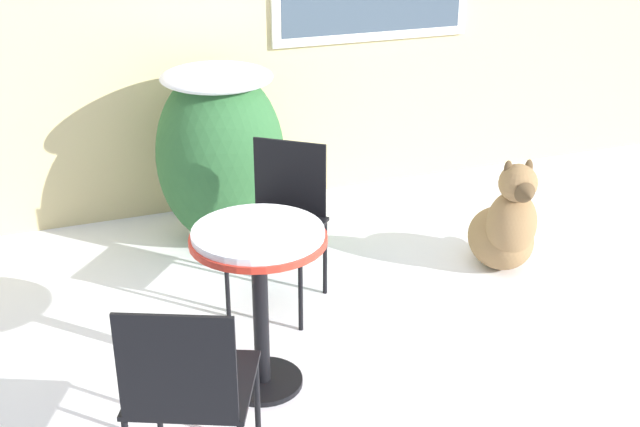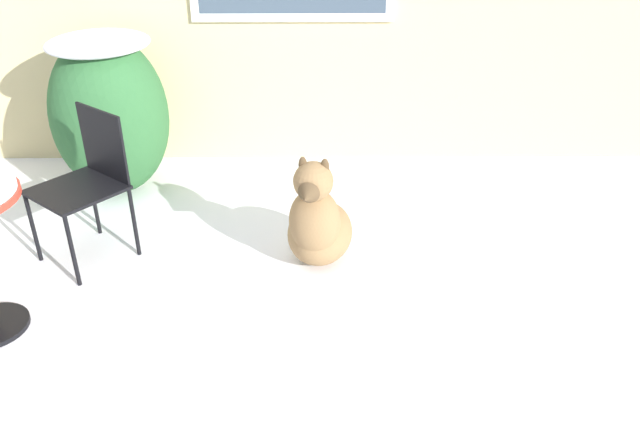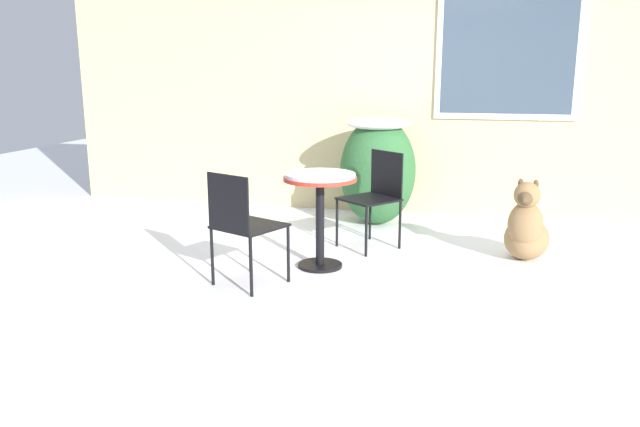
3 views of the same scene
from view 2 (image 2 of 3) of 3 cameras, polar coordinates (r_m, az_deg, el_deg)
The scene contains 4 objects.
ground_plane at distance 3.36m, azimuth -20.56°, elevation -10.29°, with size 16.00×16.00×0.00m, color white.
shrub_left at distance 4.51m, azimuth -18.69°, elevation 8.89°, with size 0.78×0.82×1.11m.
patio_chair_near_table at distance 3.77m, azimuth -20.53°, elevation 3.02°, with size 0.62×0.62×0.86m.
dog at distance 3.52m, azimuth -0.20°, elevation -0.99°, with size 0.46×0.69×0.72m.
Camera 2 is at (1.14, -2.43, 2.02)m, focal length 35.00 mm.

